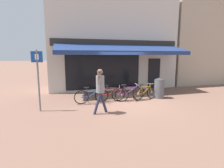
% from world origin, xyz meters
% --- Properties ---
extents(ground_plane, '(160.00, 160.00, 0.00)m').
position_xyz_m(ground_plane, '(0.00, 0.00, 0.00)').
color(ground_plane, brown).
extents(shop_front, '(8.81, 4.96, 6.37)m').
position_xyz_m(shop_front, '(0.37, 4.62, 3.17)').
color(shop_front, beige).
rests_on(shop_front, ground_plane).
extents(neighbour_building, '(7.11, 4.00, 7.73)m').
position_xyz_m(neighbour_building, '(8.53, 5.14, 3.86)').
color(neighbour_building, tan).
rests_on(neighbour_building, ground_plane).
extents(bike_rack_rail, '(3.40, 0.04, 0.57)m').
position_xyz_m(bike_rack_rail, '(-0.37, 0.56, 0.47)').
color(bike_rack_rail, '#47494F').
rests_on(bike_rack_rail, ground_plane).
extents(bicycle_blue, '(1.70, 0.52, 0.86)m').
position_xyz_m(bicycle_blue, '(-1.87, 0.34, 0.37)').
color(bicycle_blue, black).
rests_on(bicycle_blue, ground_plane).
extents(bicycle_red, '(1.67, 0.70, 0.86)m').
position_xyz_m(bicycle_red, '(-0.83, 0.49, 0.37)').
color(bicycle_red, black).
rests_on(bicycle_red, ground_plane).
extents(bicycle_purple, '(1.83, 0.52, 0.86)m').
position_xyz_m(bicycle_purple, '(0.08, 0.44, 0.38)').
color(bicycle_purple, black).
rests_on(bicycle_purple, ground_plane).
extents(bicycle_orange, '(1.66, 0.72, 0.84)m').
position_xyz_m(bicycle_orange, '(0.98, 0.38, 0.37)').
color(bicycle_orange, black).
rests_on(bicycle_orange, ground_plane).
extents(pedestrian_adult, '(0.63, 0.50, 1.80)m').
position_xyz_m(pedestrian_adult, '(-1.76, -1.20, 1.12)').
color(pedestrian_adult, '#282D47').
rests_on(pedestrian_adult, ground_plane).
extents(litter_bin, '(0.54, 0.54, 1.13)m').
position_xyz_m(litter_bin, '(1.87, 0.46, 0.56)').
color(litter_bin, '#515459').
rests_on(litter_bin, ground_plane).
extents(parking_sign, '(0.44, 0.07, 2.54)m').
position_xyz_m(parking_sign, '(-4.14, -0.24, 1.55)').
color(parking_sign, slate).
rests_on(parking_sign, ground_plane).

